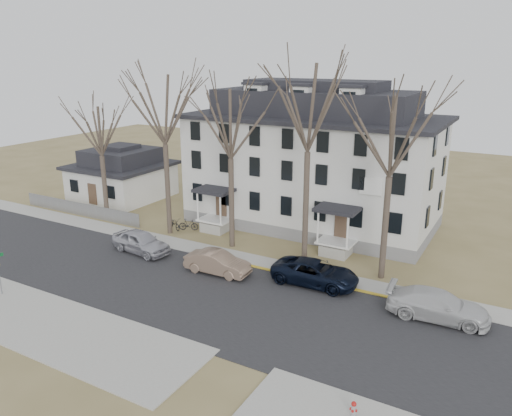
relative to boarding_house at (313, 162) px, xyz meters
The scene contains 20 objects.
ground 18.85m from the boarding_house, 83.64° to the right, with size 120.00×120.00×0.00m, color olive.
main_road 16.96m from the boarding_house, 82.85° to the right, with size 120.00×10.00×0.04m, color #27272A.
far_sidewalk 11.49m from the boarding_house, 78.64° to the right, with size 120.00×2.00×0.08m, color #A09F97.
near_sidewalk_left 24.33m from the boarding_house, 104.65° to the right, with size 20.00×5.00×0.08m, color #A09F97.
yellow_curb 13.99m from the boarding_house, 57.18° to the right, with size 14.00×0.25×0.06m, color gold.
boarding_house is the anchor object (origin of this frame).
small_house 20.34m from the boarding_house, behind, with size 8.70×8.70×5.00m.
fence 21.48m from the boarding_house, 156.01° to the right, with size 14.00×0.06×1.20m, color gray.
tree_far_left 13.12m from the boarding_house, 137.82° to the right, with size 8.40×8.40×13.72m.
tree_mid_left 9.66m from the boarding_house, 110.20° to the right, with size 7.80×7.80×12.74m.
tree_center 10.39m from the boarding_house, 69.80° to the right, with size 9.00×9.00×14.70m.
tree_mid_right 12.51m from the boarding_house, 43.81° to the right, with size 7.80×7.80×12.74m.
tree_bungalow 18.17m from the boarding_house, 152.99° to the right, with size 6.60×6.60×10.78m.
car_silver 15.65m from the boarding_house, 122.77° to the right, with size 1.94×4.82×1.64m, color #B0B0B9.
car_tan 13.75m from the boarding_house, 95.19° to the right, with size 1.56×4.48×1.48m, color #826956.
car_navy 13.18m from the boarding_house, 65.52° to the right, with size 2.53×5.48×1.52m, color black.
car_white 18.02m from the boarding_house, 43.35° to the right, with size 2.22×5.46×1.58m, color silver.
bicycle_left 12.72m from the boarding_house, 141.43° to the right, with size 0.67×1.91×1.00m, color black.
bicycle_right 11.67m from the boarding_house, 138.95° to the right, with size 0.46×1.63×0.98m, color black.
fire_hydrant 25.00m from the boarding_house, 62.70° to the right, with size 0.31×0.29×0.74m.
Camera 1 is at (14.02, -20.26, 13.91)m, focal length 35.00 mm.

